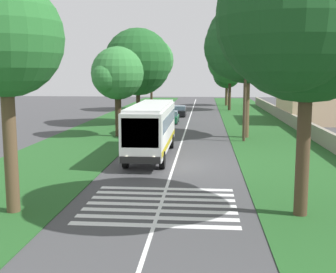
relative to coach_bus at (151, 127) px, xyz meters
The scene contains 19 objects.
ground 4.32m from the coach_bus, 151.30° to the right, with size 160.00×160.00×0.00m, color #424244.
grass_verge_left 13.52m from the coach_bus, 28.65° to the left, with size 120.00×8.00×0.04m, color #235623.
grass_verge_right 15.55m from the coach_bus, 40.49° to the right, with size 120.00×8.00×0.04m, color #235623.
centre_line 12.04m from the coach_bus, ahead, with size 110.00×0.16×0.01m, color silver.
coach_bus is the anchor object (origin of this frame).
zebra_crossing 11.64m from the coach_bus, behind, with size 5.85×6.80×0.01m.
trailing_car_0 20.76m from the coach_bus, ahead, with size 4.30×1.78×1.43m.
trailing_car_1 28.95m from the coach_bus, ahead, with size 4.30×1.78×1.43m.
roadside_tree_left_0 38.31m from the coach_bus, ahead, with size 8.68×6.94×11.25m.
roadside_tree_left_1 20.06m from the coach_bus, 12.12° to the left, with size 8.97×7.59×10.88m.
roadside_tree_left_2 10.98m from the coach_bus, 24.73° to the left, with size 5.51×4.84×8.25m.
roadside_tree_left_3 14.55m from the coach_bus, 160.69° to the left, with size 5.80×4.80×9.66m.
roadside_tree_right_0 13.47m from the coach_bus, 37.25° to the right, with size 9.31×7.61×12.31m.
roadside_tree_right_1 49.51m from the coach_bus, ahead, with size 5.93×4.95×8.05m.
roadside_tree_right_2 15.65m from the coach_bus, 148.74° to the right, with size 8.92×7.34×11.94m.
roadside_tree_right_3 39.77m from the coach_bus, 10.90° to the right, with size 8.20×7.09×11.25m.
utility_pole 10.52m from the coach_bus, 44.28° to the right, with size 0.24×1.40×8.71m.
roadside_wall 21.47m from the coach_bus, 38.72° to the right, with size 70.00×0.40×1.35m, color gray.
roadside_building 29.70m from the coach_bus, 37.66° to the right, with size 11.57×10.25×5.76m.
Camera 1 is at (-26.80, -1.91, 5.92)m, focal length 46.23 mm.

